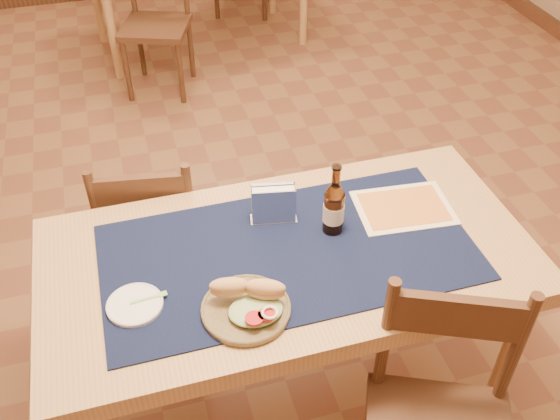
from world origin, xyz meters
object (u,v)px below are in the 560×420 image
object	(u,v)px
sandwich_plate	(248,304)
napkin_holder	(273,205)
beer_bottle	(334,207)
chair_main_far	(153,229)
main_table	(288,270)

from	to	relation	value
sandwich_plate	napkin_holder	size ratio (longest dim) A/B	1.60
beer_bottle	napkin_holder	size ratio (longest dim) A/B	1.59
beer_bottle	sandwich_plate	bearing A→B (deg)	-143.43
chair_main_far	napkin_holder	bearing A→B (deg)	-46.08
sandwich_plate	napkin_holder	bearing A→B (deg)	63.99
napkin_holder	sandwich_plate	bearing A→B (deg)	-116.01
main_table	chair_main_far	bearing A→B (deg)	124.89
napkin_holder	main_table	bearing A→B (deg)	-88.53
chair_main_far	napkin_holder	xyz separation A→B (m)	(0.40, -0.42, 0.37)
main_table	chair_main_far	distance (m)	0.74
main_table	beer_bottle	bearing A→B (deg)	19.03
sandwich_plate	napkin_holder	distance (m)	0.41
sandwich_plate	beer_bottle	xyz separation A→B (m)	(0.36, 0.26, 0.07)
chair_main_far	beer_bottle	size ratio (longest dim) A/B	3.26
napkin_holder	chair_main_far	bearing A→B (deg)	133.92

